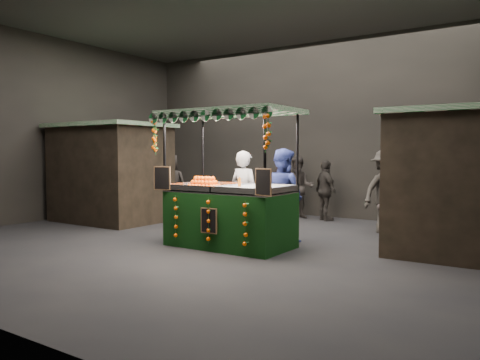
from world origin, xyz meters
The scene contains 14 objects.
ground centered at (0.00, 0.00, 0.00)m, with size 12.00×12.00×0.00m, color black.
market_hall centered at (0.00, 0.00, 3.38)m, with size 12.10×10.10×5.05m.
neighbour_stall_left centered at (-4.40, 1.00, 1.31)m, with size 3.00×2.20×2.60m.
neighbour_stall_right centered at (4.40, 1.50, 1.31)m, with size 3.00×2.20×2.60m.
juice_stall centered at (0.27, -0.14, 0.82)m, with size 2.73×1.61×2.65m.
vendor_grey centered at (0.02, 0.78, 0.94)m, with size 0.72×0.51×1.87m.
vendor_blue centered at (0.89, 0.91, 0.96)m, with size 1.13×1.01×1.92m.
shopper_0 centered at (-4.50, 2.91, 0.92)m, with size 0.74×0.56×1.84m.
shopper_1 centered at (2.82, 2.02, 0.78)m, with size 0.94×0.96×1.56m.
shopper_2 centered at (0.39, 4.24, 0.82)m, with size 1.00×0.90×1.64m.
shopper_3 centered at (2.35, 3.11, 0.95)m, with size 1.27×1.42×1.91m.
shopper_4 centered at (-3.70, 2.60, 0.91)m, with size 1.06×0.99×1.82m.
shopper_6 centered at (-0.79, 3.72, 0.77)m, with size 0.46×0.62×1.54m.
shopper_7 centered at (-0.45, 4.30, 0.87)m, with size 1.03×0.93×1.74m.
Camera 1 is at (5.50, -7.63, 1.82)m, focal length 35.43 mm.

